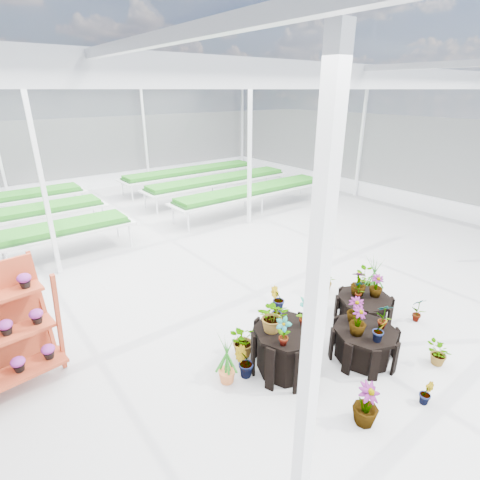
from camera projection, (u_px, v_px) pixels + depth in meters
ground_plane at (258, 301)px, 8.00m from camera, size 24.00×24.00×0.00m
greenhouse_shell at (260, 199)px, 7.16m from camera, size 18.00×24.00×4.50m
steel_frame at (260, 199)px, 7.16m from camera, size 18.00×24.00×4.50m
nursery_benches at (125, 205)px, 13.12m from camera, size 16.00×7.00×0.84m
plinth_tall at (286, 349)px, 5.92m from camera, size 1.40×1.40×0.75m
plinth_mid at (364, 344)px, 6.20m from camera, size 1.20×1.20×0.56m
plinth_low at (364, 308)px, 7.29m from camera, size 1.14×1.14×0.48m
nursery_plants at (325, 312)px, 6.69m from camera, size 4.43×3.33×1.28m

